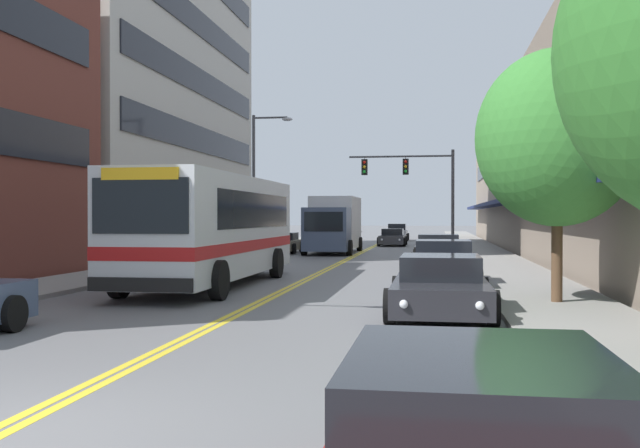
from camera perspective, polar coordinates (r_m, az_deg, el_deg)
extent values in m
plane|color=slate|center=(43.37, 3.63, -2.14)|extent=(240.00, 240.00, 0.00)
cube|color=gray|center=(44.56, -5.25, -1.99)|extent=(2.81, 106.00, 0.12)
cube|color=gray|center=(43.26, 12.77, -2.08)|extent=(2.81, 106.00, 0.12)
cube|color=yellow|center=(43.38, 3.49, -2.14)|extent=(0.14, 106.00, 0.01)
cube|color=yellow|center=(43.36, 3.76, -2.14)|extent=(0.14, 106.00, 0.01)
cube|color=#BCB7AD|center=(43.34, -17.35, 14.67)|extent=(12.00, 22.13, 25.27)
cube|color=black|center=(39.73, -9.48, 2.16)|extent=(0.08, 20.36, 1.40)
cube|color=black|center=(39.95, -9.48, 6.69)|extent=(0.08, 20.36, 1.40)
cube|color=black|center=(40.40, -9.49, 11.15)|extent=(0.08, 20.36, 1.40)
cube|color=black|center=(41.10, -9.50, 15.48)|extent=(0.08, 20.36, 1.40)
cube|color=gray|center=(44.04, 20.17, 4.47)|extent=(8.00, 68.00, 10.14)
cube|color=navy|center=(43.30, 14.24, 1.67)|extent=(1.10, 61.20, 0.24)
cube|color=black|center=(43.55, 14.92, 6.13)|extent=(0.08, 61.20, 1.40)
cube|color=silver|center=(21.61, -8.59, -0.14)|extent=(2.55, 10.64, 2.90)
cube|color=#B21919|center=(21.63, -8.59, -1.67)|extent=(2.57, 10.66, 0.32)
cube|color=black|center=(22.12, -8.17, 1.08)|extent=(2.58, 8.30, 1.04)
cube|color=black|center=(16.60, -14.20, 1.43)|extent=(2.30, 0.04, 1.27)
cube|color=yellow|center=(16.62, -14.22, 3.93)|extent=(1.84, 0.06, 0.28)
cube|color=black|center=(16.66, -14.22, -4.74)|extent=(2.50, 0.08, 0.32)
cylinder|color=black|center=(18.77, -15.78, -4.23)|extent=(0.30, 1.00, 1.00)
cylinder|color=black|center=(17.84, -8.12, -4.47)|extent=(0.30, 1.00, 1.00)
cylinder|color=black|center=(24.85, -9.40, -3.04)|extent=(0.30, 1.00, 1.00)
cylinder|color=black|center=(24.14, -3.51, -3.14)|extent=(0.30, 1.00, 1.00)
cube|color=beige|center=(31.83, -6.27, -2.20)|extent=(1.76, 4.44, 0.71)
cube|color=black|center=(31.98, -6.19, -1.12)|extent=(1.52, 1.95, 0.48)
cylinder|color=black|center=(30.78, -8.58, -2.69)|extent=(0.22, 0.62, 0.62)
cylinder|color=black|center=(30.28, -5.31, -2.74)|extent=(0.22, 0.62, 0.62)
cylinder|color=black|center=(33.41, -7.14, -2.43)|extent=(0.22, 0.62, 0.62)
cylinder|color=black|center=(32.95, -4.12, -2.47)|extent=(0.22, 0.62, 0.62)
sphere|color=silver|center=(29.86, -8.56, -2.32)|extent=(0.16, 0.16, 0.16)
sphere|color=silver|center=(29.51, -6.27, -2.35)|extent=(0.16, 0.16, 0.16)
cube|color=red|center=(34.15, -6.31, -1.95)|extent=(0.18, 0.04, 0.10)
cube|color=red|center=(33.83, -4.23, -1.97)|extent=(0.18, 0.04, 0.10)
cylinder|color=black|center=(13.99, -23.37, -6.60)|extent=(0.22, 0.67, 0.67)
cube|color=red|center=(14.85, -22.46, -5.26)|extent=(0.18, 0.04, 0.10)
cube|color=#BCAD89|center=(40.76, -3.06, -1.69)|extent=(1.79, 4.03, 0.56)
cube|color=black|center=(40.90, -3.02, -0.99)|extent=(1.54, 1.77, 0.43)
cylinder|color=black|center=(39.75, -4.73, -1.96)|extent=(0.22, 0.60, 0.60)
cylinder|color=black|center=(39.36, -2.14, -1.98)|extent=(0.22, 0.60, 0.60)
cylinder|color=black|center=(42.18, -3.92, -1.81)|extent=(0.22, 0.60, 0.60)
cylinder|color=black|center=(41.81, -1.47, -1.83)|extent=(0.22, 0.60, 0.60)
sphere|color=silver|center=(38.92, -4.60, -1.76)|extent=(0.16, 0.16, 0.16)
sphere|color=silver|center=(38.64, -2.79, -1.77)|extent=(0.16, 0.16, 0.16)
cube|color=red|center=(42.87, -3.33, -1.54)|extent=(0.18, 0.04, 0.10)
cube|color=red|center=(42.61, -1.64, -1.55)|extent=(0.18, 0.04, 0.10)
cube|color=black|center=(4.34, 12.71, -13.42)|extent=(1.52, 1.96, 0.52)
cylinder|color=black|center=(5.72, 2.34, -17.24)|extent=(0.22, 0.64, 0.64)
cube|color=red|center=(6.47, 5.70, -13.50)|extent=(0.18, 0.04, 0.10)
cube|color=red|center=(6.52, 17.29, -13.41)|extent=(0.18, 0.04, 0.10)
cube|color=#232328|center=(15.28, 9.61, -5.44)|extent=(1.91, 4.63, 0.56)
cube|color=black|center=(15.42, 9.60, -3.41)|extent=(1.65, 2.04, 0.50)
cylinder|color=black|center=(13.89, 5.59, -6.55)|extent=(0.22, 0.69, 0.69)
cylinder|color=black|center=(13.91, 13.72, -6.55)|extent=(0.22, 0.69, 0.69)
cylinder|color=black|center=(16.74, 6.20, -5.33)|extent=(0.22, 0.69, 0.69)
cylinder|color=black|center=(16.76, 12.92, -5.33)|extent=(0.22, 0.69, 0.69)
sphere|color=silver|center=(12.97, 6.72, -6.39)|extent=(0.16, 0.16, 0.16)
sphere|color=silver|center=(12.98, 12.67, -6.39)|extent=(0.16, 0.16, 0.16)
cube|color=red|center=(17.60, 7.29, -4.54)|extent=(0.18, 0.04, 0.10)
cube|color=red|center=(17.61, 11.79, -4.55)|extent=(0.18, 0.04, 0.10)
cube|color=#19234C|center=(21.56, 9.85, -3.56)|extent=(1.86, 4.29, 0.68)
cube|color=black|center=(21.70, 9.84, -1.95)|extent=(1.60, 1.89, 0.51)
cylinder|color=black|center=(20.26, 7.19, -4.38)|extent=(0.22, 0.63, 0.63)
cylinder|color=black|center=(20.29, 12.59, -4.39)|extent=(0.22, 0.63, 0.63)
cylinder|color=black|center=(22.91, 7.42, -3.81)|extent=(0.22, 0.63, 0.63)
cylinder|color=black|center=(22.94, 12.19, -3.81)|extent=(0.22, 0.63, 0.63)
sphere|color=silver|center=(19.40, 8.00, -3.91)|extent=(0.16, 0.16, 0.16)
sphere|color=silver|center=(19.42, 11.85, -3.92)|extent=(0.16, 0.16, 0.16)
cube|color=red|center=(23.71, 8.16, -3.09)|extent=(0.18, 0.04, 0.10)
cube|color=red|center=(23.73, 11.40, -3.10)|extent=(0.18, 0.04, 0.10)
cube|color=black|center=(29.40, 9.44, -2.39)|extent=(1.85, 4.17, 0.72)
cube|color=black|center=(29.54, 9.44, -1.25)|extent=(1.59, 1.84, 0.44)
cylinder|color=black|center=(28.13, 7.52, -2.94)|extent=(0.22, 0.68, 0.68)
cylinder|color=black|center=(28.14, 11.39, -2.94)|extent=(0.22, 0.68, 0.68)
cylinder|color=black|center=(30.71, 7.66, -2.64)|extent=(0.22, 0.68, 0.68)
cylinder|color=black|center=(30.72, 11.20, -2.65)|extent=(0.22, 0.68, 0.68)
sphere|color=silver|center=(27.30, 8.10, -2.54)|extent=(0.16, 0.16, 0.16)
sphere|color=silver|center=(27.30, 10.83, -2.54)|extent=(0.16, 0.16, 0.16)
cube|color=red|center=(31.49, 8.21, -2.12)|extent=(0.18, 0.04, 0.10)
cube|color=red|center=(31.50, 10.63, -2.12)|extent=(0.18, 0.04, 0.10)
cube|color=#38383D|center=(51.00, 5.82, -1.22)|extent=(1.71, 4.52, 0.57)
cube|color=black|center=(51.17, 5.84, -0.63)|extent=(1.47, 1.99, 0.46)
cylinder|color=black|center=(49.67, 4.72, -1.43)|extent=(0.22, 0.64, 0.64)
cylinder|color=black|center=(49.56, 6.75, -1.43)|extent=(0.22, 0.64, 0.64)
cylinder|color=black|center=(52.46, 4.95, -1.32)|extent=(0.22, 0.64, 0.64)
cylinder|color=black|center=(52.36, 6.87, -1.32)|extent=(0.22, 0.64, 0.64)
sphere|color=silver|center=(48.77, 4.97, -1.26)|extent=(0.16, 0.16, 0.16)
sphere|color=silver|center=(48.69, 6.38, -1.27)|extent=(0.16, 0.16, 0.16)
cube|color=red|center=(53.30, 5.30, -1.11)|extent=(0.18, 0.04, 0.10)
cube|color=red|center=(53.24, 6.63, -1.11)|extent=(0.18, 0.04, 0.10)
cube|color=#B7B7BC|center=(61.82, 6.19, -0.82)|extent=(1.71, 4.19, 0.75)
cube|color=black|center=(61.97, 6.20, -0.23)|extent=(1.47, 1.84, 0.54)
cylinder|color=black|center=(60.58, 5.30, -1.07)|extent=(0.22, 0.62, 0.62)
cylinder|color=black|center=(60.49, 6.96, -1.08)|extent=(0.22, 0.62, 0.62)
cylinder|color=black|center=(63.17, 5.45, -1.00)|extent=(0.22, 0.62, 0.62)
cylinder|color=black|center=(63.08, 7.04, -1.01)|extent=(0.22, 0.62, 0.62)
sphere|color=silver|center=(59.74, 5.51, -0.84)|extent=(0.16, 0.16, 0.16)
sphere|color=silver|center=(59.68, 6.66, -0.84)|extent=(0.16, 0.16, 0.16)
cube|color=red|center=(63.95, 5.73, -0.74)|extent=(0.18, 0.04, 0.10)
cube|color=red|center=(63.89, 6.84, -0.74)|extent=(0.18, 0.04, 0.10)
cube|color=#475675|center=(37.86, 0.54, -0.42)|extent=(2.38, 2.18, 2.30)
cube|color=black|center=(36.76, 0.28, 0.20)|extent=(2.02, 0.04, 1.01)
cube|color=white|center=(41.45, 1.28, 0.12)|extent=(2.43, 5.08, 2.95)
cylinder|color=black|center=(38.09, -1.28, -1.89)|extent=(0.28, 0.84, 0.84)
cylinder|color=black|center=(37.73, 2.37, -1.91)|extent=(0.28, 0.84, 0.84)
cylinder|color=black|center=(43.17, -0.04, -1.60)|extent=(0.28, 0.84, 0.84)
cylinder|color=black|center=(42.85, 3.18, -1.61)|extent=(0.28, 0.84, 0.84)
cylinder|color=#47474C|center=(41.50, 10.58, 1.81)|extent=(0.18, 0.18, 5.91)
cylinder|color=#47474C|center=(41.67, 6.46, 5.39)|extent=(5.97, 0.11, 0.11)
cube|color=black|center=(41.61, 6.87, 4.57)|extent=(0.34, 0.26, 0.92)
sphere|color=red|center=(41.47, 6.86, 4.97)|extent=(0.18, 0.18, 0.18)
sphere|color=yellow|center=(41.45, 6.86, 4.59)|extent=(0.18, 0.18, 0.18)
sphere|color=green|center=(41.43, 6.86, 4.21)|extent=(0.18, 0.18, 0.18)
cylinder|color=black|center=(41.65, 6.87, 5.30)|extent=(0.02, 0.02, 0.14)
cube|color=black|center=(41.77, 3.58, 4.56)|extent=(0.34, 0.26, 0.92)
sphere|color=red|center=(41.63, 3.56, 4.95)|extent=(0.18, 0.18, 0.18)
sphere|color=yellow|center=(41.61, 3.56, 4.58)|extent=(0.18, 0.18, 0.18)
sphere|color=green|center=(41.59, 3.56, 4.20)|extent=(0.18, 0.18, 0.18)
cylinder|color=black|center=(41.81, 3.58, 5.28)|extent=(0.02, 0.02, 0.14)
cylinder|color=#47474C|center=(37.91, -5.32, 3.09)|extent=(0.16, 0.16, 7.44)
cylinder|color=#47474C|center=(38.02, -3.99, 8.49)|extent=(1.82, 0.10, 0.10)
ellipsoid|color=#B2B2B7|center=(37.81, -2.63, 8.38)|extent=(0.56, 0.28, 0.20)
cylinder|color=brown|center=(17.19, 18.42, -2.29)|extent=(0.25, 0.25, 2.18)
ellipsoid|color=#387F33|center=(17.27, 18.45, 6.58)|extent=(3.71, 3.71, 4.08)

